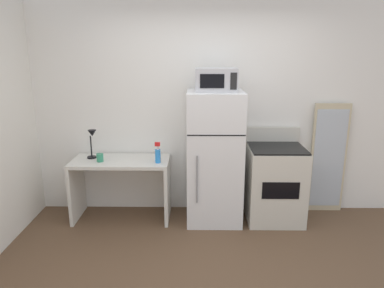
{
  "coord_description": "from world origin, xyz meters",
  "views": [
    {
      "loc": [
        -0.14,
        -2.75,
        2.05
      ],
      "look_at": [
        -0.19,
        1.1,
        1.02
      ],
      "focal_mm": 33.65,
      "sensor_mm": 36.0,
      "label": 1
    }
  ],
  "objects_px": {
    "refrigerator": "(215,158)",
    "leaning_mirror": "(328,159)",
    "desk": "(121,178)",
    "desk_lamp": "(92,139)",
    "coffee_mug": "(100,158)",
    "oven_range": "(275,183)",
    "spray_bottle": "(158,155)",
    "microwave": "(216,80)"
  },
  "relations": [
    {
      "from": "microwave",
      "to": "oven_range",
      "type": "bearing_deg",
      "value": 2.02
    },
    {
      "from": "microwave",
      "to": "leaning_mirror",
      "type": "height_order",
      "value": "microwave"
    },
    {
      "from": "desk_lamp",
      "to": "spray_bottle",
      "type": "relative_size",
      "value": 1.42
    },
    {
      "from": "oven_range",
      "to": "leaning_mirror",
      "type": "height_order",
      "value": "leaning_mirror"
    },
    {
      "from": "desk",
      "to": "leaning_mirror",
      "type": "distance_m",
      "value": 2.59
    },
    {
      "from": "refrigerator",
      "to": "leaning_mirror",
      "type": "distance_m",
      "value": 1.47
    },
    {
      "from": "desk_lamp",
      "to": "desk",
      "type": "bearing_deg",
      "value": -9.1
    },
    {
      "from": "desk_lamp",
      "to": "coffee_mug",
      "type": "xyz_separation_m",
      "value": [
        0.12,
        -0.12,
        -0.19
      ]
    },
    {
      "from": "spray_bottle",
      "to": "leaning_mirror",
      "type": "bearing_deg",
      "value": 9.21
    },
    {
      "from": "oven_range",
      "to": "coffee_mug",
      "type": "bearing_deg",
      "value": -178.7
    },
    {
      "from": "spray_bottle",
      "to": "oven_range",
      "type": "relative_size",
      "value": 0.23
    },
    {
      "from": "desk_lamp",
      "to": "microwave",
      "type": "distance_m",
      "value": 1.64
    },
    {
      "from": "desk_lamp",
      "to": "oven_range",
      "type": "xyz_separation_m",
      "value": [
        2.2,
        -0.08,
        -0.52
      ]
    },
    {
      "from": "refrigerator",
      "to": "microwave",
      "type": "bearing_deg",
      "value": -89.67
    },
    {
      "from": "spray_bottle",
      "to": "refrigerator",
      "type": "bearing_deg",
      "value": 7.06
    },
    {
      "from": "coffee_mug",
      "to": "microwave",
      "type": "bearing_deg",
      "value": 0.91
    },
    {
      "from": "coffee_mug",
      "to": "leaning_mirror",
      "type": "bearing_deg",
      "value": 6.17
    },
    {
      "from": "desk",
      "to": "oven_range",
      "type": "relative_size",
      "value": 1.05
    },
    {
      "from": "desk",
      "to": "desk_lamp",
      "type": "xyz_separation_m",
      "value": [
        -0.34,
        0.05,
        0.47
      ]
    },
    {
      "from": "spray_bottle",
      "to": "oven_range",
      "type": "height_order",
      "value": "oven_range"
    },
    {
      "from": "microwave",
      "to": "oven_range",
      "type": "distance_m",
      "value": 1.44
    },
    {
      "from": "coffee_mug",
      "to": "refrigerator",
      "type": "distance_m",
      "value": 1.35
    },
    {
      "from": "coffee_mug",
      "to": "leaning_mirror",
      "type": "distance_m",
      "value": 2.82
    },
    {
      "from": "desk_lamp",
      "to": "leaning_mirror",
      "type": "height_order",
      "value": "leaning_mirror"
    },
    {
      "from": "desk_lamp",
      "to": "coffee_mug",
      "type": "relative_size",
      "value": 3.72
    },
    {
      "from": "desk",
      "to": "leaning_mirror",
      "type": "bearing_deg",
      "value": 5.18
    },
    {
      "from": "spray_bottle",
      "to": "oven_range",
      "type": "bearing_deg",
      "value": 3.56
    },
    {
      "from": "desk",
      "to": "coffee_mug",
      "type": "bearing_deg",
      "value": -162.93
    },
    {
      "from": "desk_lamp",
      "to": "refrigerator",
      "type": "distance_m",
      "value": 1.48
    },
    {
      "from": "refrigerator",
      "to": "leaning_mirror",
      "type": "bearing_deg",
      "value": 10.19
    },
    {
      "from": "coffee_mug",
      "to": "leaning_mirror",
      "type": "xyz_separation_m",
      "value": [
        2.8,
        0.3,
        -0.1
      ]
    },
    {
      "from": "desk",
      "to": "refrigerator",
      "type": "bearing_deg",
      "value": -1.35
    },
    {
      "from": "desk_lamp",
      "to": "spray_bottle",
      "type": "bearing_deg",
      "value": -11.5
    },
    {
      "from": "spray_bottle",
      "to": "leaning_mirror",
      "type": "distance_m",
      "value": 2.14
    },
    {
      "from": "refrigerator",
      "to": "leaning_mirror",
      "type": "height_order",
      "value": "refrigerator"
    },
    {
      "from": "spray_bottle",
      "to": "leaning_mirror",
      "type": "height_order",
      "value": "leaning_mirror"
    },
    {
      "from": "oven_range",
      "to": "leaning_mirror",
      "type": "xyz_separation_m",
      "value": [
        0.71,
        0.26,
        0.23
      ]
    },
    {
      "from": "oven_range",
      "to": "desk",
      "type": "bearing_deg",
      "value": 179.33
    },
    {
      "from": "desk",
      "to": "coffee_mug",
      "type": "xyz_separation_m",
      "value": [
        -0.23,
        -0.07,
        0.27
      ]
    },
    {
      "from": "desk_lamp",
      "to": "microwave",
      "type": "xyz_separation_m",
      "value": [
        1.47,
        -0.1,
        0.71
      ]
    },
    {
      "from": "spray_bottle",
      "to": "microwave",
      "type": "relative_size",
      "value": 0.54
    },
    {
      "from": "spray_bottle",
      "to": "coffee_mug",
      "type": "distance_m",
      "value": 0.69
    }
  ]
}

